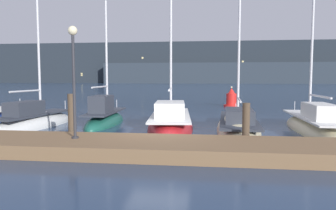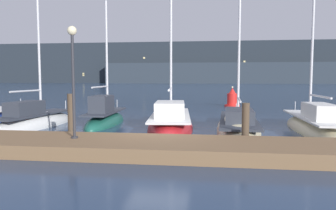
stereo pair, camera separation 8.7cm
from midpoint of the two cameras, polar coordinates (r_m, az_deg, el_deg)
name	(u,v)px [view 1 (the left image)]	position (r m, az deg, el deg)	size (l,w,h in m)	color
ground_plane	(158,141)	(13.29, -1.96, -6.35)	(400.00, 400.00, 0.00)	navy
dock	(148,147)	(11.18, -3.72, -7.32)	(28.85, 2.80, 0.45)	brown
mooring_pile_1	(72,118)	(13.64, -16.62, -2.16)	(0.28, 0.28, 1.93)	#4C3D2D
mooring_pile_2	(246,125)	(12.58, 13.23, -3.35)	(0.28, 0.28, 1.63)	#4C3D2D
sailboat_berth_2	(34,125)	(18.20, -22.38, -3.23)	(2.27, 6.48, 10.03)	white
sailboat_berth_3	(105,121)	(18.33, -11.08, -2.74)	(1.62, 5.39, 7.41)	#195647
sailboat_berth_4	(171,126)	(16.65, 0.29, -3.62)	(2.96, 7.93, 11.92)	red
sailboat_berth_5	(238,128)	(16.45, 11.96, -3.94)	(2.45, 8.31, 10.04)	beige
sailboat_berth_6	(313,128)	(17.02, 23.85, -3.72)	(1.74, 7.63, 11.15)	beige
channel_buoy	(231,99)	(29.46, 10.90, 1.00)	(1.34, 1.34, 1.78)	red
dock_lamppost	(73,63)	(11.79, -16.35, 6.95)	(0.32, 0.32, 3.88)	#2D2D33
hillside_backdrop	(215,64)	(148.57, 8.16, 7.00)	(240.00, 23.00, 17.98)	#232B33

